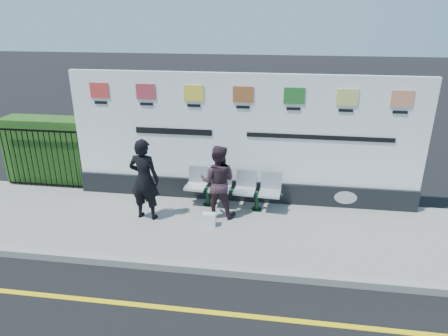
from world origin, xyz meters
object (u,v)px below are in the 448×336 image
(billboard, at_px, (242,148))
(bench, at_px, (232,198))
(woman_left, at_px, (144,179))
(woman_right, at_px, (218,181))

(billboard, xyz_separation_m, bench, (-0.17, -0.48, -1.07))
(billboard, relative_size, bench, 3.66)
(bench, height_order, woman_left, woman_left)
(billboard, bearing_deg, bench, -109.86)
(billboard, bearing_deg, woman_left, -148.07)
(woman_right, bearing_deg, bench, -118.45)
(bench, bearing_deg, billboard, 74.12)
(bench, relative_size, woman_right, 1.34)
(bench, distance_m, woman_left, 2.05)
(woman_left, relative_size, woman_right, 1.11)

